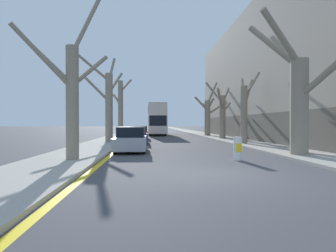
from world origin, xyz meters
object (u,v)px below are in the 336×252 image
object	(u,v)px
double_decker_bus	(157,118)
traffic_bollard	(238,149)
parked_car_0	(131,140)
parked_car_1	(136,136)
street_tree_right_1	(245,110)
street_tree_left_1	(108,102)
street_tree_left_0	(72,93)
street_tree_right_2	(222,113)
street_tree_left_2	(120,108)
street_tree_right_0	(296,94)
parked_car_2	(139,133)
street_tree_right_3	(208,114)

from	to	relation	value
double_decker_bus	traffic_bollard	xyz separation A→B (m)	(2.89, -26.85, -1.93)
parked_car_0	parked_car_1	size ratio (longest dim) A/B	0.95
street_tree_right_1	traffic_bollard	size ratio (longest dim) A/B	5.65
street_tree_left_1	parked_car_0	size ratio (longest dim) A/B	1.93
street_tree_right_1	parked_car_0	xyz separation A→B (m)	(-8.59, -4.51, -2.07)
street_tree_left_0	parked_car_0	bearing A→B (deg)	61.69
street_tree_right_1	street_tree_right_2	xyz separation A→B (m)	(0.10, 6.78, -0.00)
street_tree_left_2	street_tree_right_2	world-z (taller)	street_tree_left_2
street_tree_right_0	parked_car_0	xyz separation A→B (m)	(-8.44, 3.01, -2.46)
street_tree_right_0	parked_car_1	world-z (taller)	street_tree_right_0
street_tree_left_2	traffic_bollard	distance (m)	20.48
street_tree_left_2	parked_car_2	bearing A→B (deg)	-51.57
street_tree_right_3	double_decker_bus	distance (m)	8.13
street_tree_left_2	street_tree_right_0	bearing A→B (deg)	-59.04
street_tree_left_1	street_tree_right_1	xyz separation A→B (m)	(10.94, -1.86, -0.67)
street_tree_right_2	street_tree_right_3	xyz separation A→B (m)	(0.03, 6.67, 0.11)
street_tree_left_0	street_tree_right_3	distance (m)	24.66
parked_car_1	parked_car_2	size ratio (longest dim) A/B	1.03
parked_car_2	parked_car_1	bearing A→B (deg)	-90.00
street_tree_right_0	street_tree_right_2	xyz separation A→B (m)	(0.25, 14.30, -0.40)
street_tree_right_0	parked_car_2	world-z (taller)	street_tree_right_0
street_tree_left_1	street_tree_right_1	size ratio (longest dim) A/B	1.27
street_tree_right_0	street_tree_left_1	bearing A→B (deg)	139.02
street_tree_right_0	traffic_bollard	distance (m)	4.41
street_tree_left_0	double_decker_bus	bearing A→B (deg)	80.71
street_tree_right_1	parked_car_2	bearing A→B (deg)	139.00
street_tree_left_1	street_tree_left_2	distance (m)	8.44
street_tree_left_0	parked_car_0	distance (m)	5.23
street_tree_left_1	street_tree_right_3	xyz separation A→B (m)	(11.07, 11.59, -0.57)
street_tree_right_3	parked_car_2	world-z (taller)	street_tree_right_3
street_tree_right_1	double_decker_bus	size ratio (longest dim) A/B	0.55
street_tree_left_1	traffic_bollard	distance (m)	13.14
double_decker_bus	parked_car_0	world-z (taller)	double_decker_bus
parked_car_1	traffic_bollard	bearing A→B (deg)	-63.37
street_tree_left_2	street_tree_right_2	bearing A→B (deg)	-17.83
street_tree_left_1	traffic_bollard	size ratio (longest dim) A/B	7.16
street_tree_right_3	street_tree_right_2	bearing A→B (deg)	-90.24
street_tree_right_1	traffic_bollard	bearing A→B (deg)	-112.30
street_tree_left_0	parked_car_2	world-z (taller)	street_tree_left_0
street_tree_right_0	parked_car_0	size ratio (longest dim) A/B	1.82
street_tree_left_1	parked_car_0	distance (m)	7.32
street_tree_right_3	parked_car_0	bearing A→B (deg)	-115.89
street_tree_right_3	parked_car_1	size ratio (longest dim) A/B	1.76
street_tree_right_0	parked_car_0	world-z (taller)	street_tree_right_0
double_decker_bus	traffic_bollard	bearing A→B (deg)	-83.85
street_tree_right_0	street_tree_right_1	size ratio (longest dim) A/B	1.19
street_tree_left_0	parked_car_1	bearing A→B (deg)	77.58
street_tree_right_2	parked_car_2	distance (m)	8.96
street_tree_right_3	traffic_bollard	distance (m)	22.48
street_tree_left_0	traffic_bollard	world-z (taller)	street_tree_left_0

